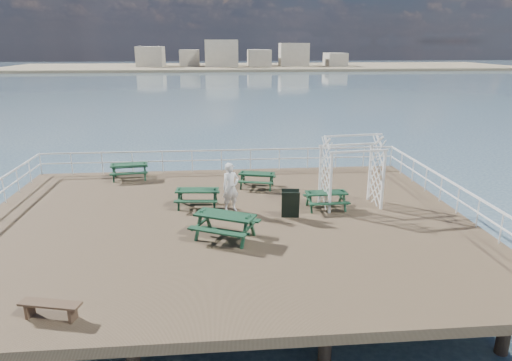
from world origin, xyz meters
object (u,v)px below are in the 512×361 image
at_px(picnic_table_d, 225,221).
at_px(picnic_table_e, 197,194).
at_px(picnic_table_c, 326,197).
at_px(person, 231,187).
at_px(flat_bench_far, 50,307).
at_px(picnic_table_a, 129,168).
at_px(picnic_table_b, 257,177).
at_px(trellis_arbor, 351,175).

distance_m(picnic_table_d, picnic_table_e, 3.30).
bearing_deg(picnic_table_c, person, 177.54).
bearing_deg(picnic_table_d, person, 109.74).
distance_m(picnic_table_d, person, 2.57).
height_order(picnic_table_c, flat_bench_far, picnic_table_c).
xyz_separation_m(picnic_table_d, picnic_table_e, (-1.02, 3.14, -0.09)).
height_order(picnic_table_a, picnic_table_b, picnic_table_a).
relative_size(flat_bench_far, trellis_arbor, 0.52).
xyz_separation_m(picnic_table_b, trellis_arbor, (3.47, -2.73, 0.80)).
bearing_deg(picnic_table_e, person, -20.08).
relative_size(picnic_table_c, picnic_table_d, 0.66).
bearing_deg(flat_bench_far, picnic_table_b, 73.16).
relative_size(picnic_table_e, person, 0.93).
relative_size(picnic_table_a, picnic_table_e, 1.05).
height_order(picnic_table_d, flat_bench_far, picnic_table_d).
distance_m(picnic_table_b, picnic_table_c, 3.84).
distance_m(picnic_table_b, person, 3.19).
relative_size(picnic_table_a, picnic_table_d, 0.76).
relative_size(picnic_table_b, picnic_table_d, 0.75).
distance_m(picnic_table_e, flat_bench_far, 8.07).
bearing_deg(picnic_table_d, trellis_arbor, 54.17).
xyz_separation_m(picnic_table_e, trellis_arbor, (6.04, -0.45, 0.77)).
bearing_deg(flat_bench_far, picnic_table_d, 59.31).
distance_m(picnic_table_a, picnic_table_e, 5.35).
bearing_deg(picnic_table_d, picnic_table_e, 134.03).
height_order(picnic_table_b, picnic_table_d, picnic_table_d).
distance_m(picnic_table_c, person, 3.75).
xyz_separation_m(picnic_table_a, flat_bench_far, (0.17, -11.57, -0.22)).
distance_m(picnic_table_a, trellis_arbor, 10.49).
bearing_deg(picnic_table_a, picnic_table_d, -65.97).
bearing_deg(picnic_table_e, trellis_arbor, 0.58).
relative_size(picnic_table_d, picnic_table_e, 1.39).
bearing_deg(person, picnic_table_e, 129.18).
relative_size(picnic_table_c, person, 0.85).
bearing_deg(picnic_table_e, picnic_table_d, -67.13).
xyz_separation_m(picnic_table_b, person, (-1.27, -2.88, 0.47)).
bearing_deg(picnic_table_e, picnic_table_c, -2.78).
height_order(picnic_table_c, picnic_table_e, picnic_table_e).
relative_size(picnic_table_a, picnic_table_c, 1.15).
height_order(picnic_table_e, flat_bench_far, picnic_table_e).
bearing_deg(picnic_table_a, picnic_table_e, -58.03).
distance_m(picnic_table_a, picnic_table_b, 6.22).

